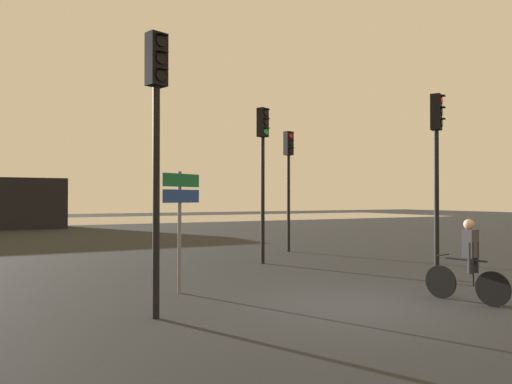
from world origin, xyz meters
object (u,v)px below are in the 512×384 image
Objects in this scene: direction_sign_post at (181,209)px; cyclist at (469,260)px; traffic_light_near_right at (437,151)px; traffic_light_near_left at (157,121)px; traffic_light_far_right at (289,168)px; traffic_light_center at (263,156)px.

cyclist is at bearing 114.67° from direction_sign_post.
cyclist is (-1.72, -2.33, -2.40)m from traffic_light_near_right.
traffic_light_near_left is at bearing 32.40° from direction_sign_post.
traffic_light_far_right is at bearing -122.72° from traffic_light_near_right.
traffic_light_near_left is 2.88× the size of cyclist.
traffic_light_far_right is 1.75× the size of direction_sign_post.
traffic_light_center is at bearing -94.31° from traffic_light_near_right.
traffic_light_far_right is at bearing -150.93° from traffic_light_near_left.
traffic_light_near_right is at bearing 78.38° from traffic_light_far_right.
traffic_light_near_right reaches higher than direction_sign_post.
traffic_light_near_left is 6.46m from cyclist.
traffic_light_near_right is 1.79× the size of direction_sign_post.
direction_sign_post is at bearing 130.09° from cyclist.
cyclist is (5.73, -1.60, -2.51)m from traffic_light_near_left.
traffic_light_near_left is (-7.48, -7.88, 0.17)m from traffic_light_far_right.
traffic_light_near_left reaches higher than traffic_light_far_right.
traffic_light_near_left is at bearing 151.91° from cyclist.
traffic_light_far_right is 9.92m from cyclist.
traffic_light_far_right reaches higher than cyclist.
traffic_light_near_right is (2.47, -4.61, -0.12)m from traffic_light_center.
cyclist is (0.75, -6.95, -2.52)m from traffic_light_center.
traffic_light_near_right reaches higher than traffic_light_far_right.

